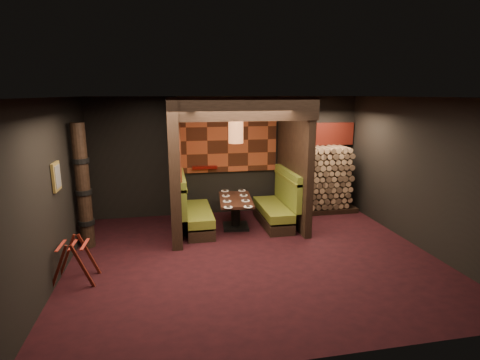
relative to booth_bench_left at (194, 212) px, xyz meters
name	(u,v)px	position (x,y,z in m)	size (l,w,h in m)	color
floor	(254,258)	(0.96, -1.65, -0.41)	(6.50, 5.50, 0.02)	black
ceiling	(255,97)	(0.96, -1.65, 2.46)	(6.50, 5.50, 0.02)	black
wall_back	(229,156)	(0.96, 1.11, 1.02)	(6.50, 0.02, 2.85)	black
wall_front	(316,241)	(0.96, -4.41, 1.02)	(6.50, 0.02, 2.85)	black
wall_left	(53,190)	(-2.30, -1.65, 1.02)	(0.02, 5.50, 2.85)	black
wall_right	(421,174)	(4.22, -1.65, 1.02)	(0.02, 5.50, 2.85)	black
partition_left	(174,166)	(-0.39, 0.00, 1.02)	(0.20, 2.20, 2.85)	black
partition_right	(293,162)	(2.26, 0.05, 1.02)	(0.15, 2.10, 2.85)	black
header_beam	(245,109)	(0.94, -0.95, 2.23)	(2.85, 0.18, 0.44)	black
tapa_back_panel	(228,140)	(0.94, 1.06, 1.42)	(2.40, 0.06, 1.55)	#9A4021
tapa_side_panel	(178,145)	(-0.27, 0.17, 1.45)	(0.04, 1.85, 1.45)	#9A4021
lacquer_shelf	(205,167)	(0.36, 1.00, 0.78)	(0.60, 0.12, 0.07)	#550A06
booth_bench_left	(194,212)	(0.00, 0.00, 0.00)	(0.68, 1.60, 1.14)	black
booth_bench_right	(277,207)	(1.89, 0.00, 0.00)	(0.68, 1.60, 1.14)	black
dining_table	(236,209)	(0.92, -0.07, 0.04)	(0.82, 1.34, 0.67)	black
place_settings	(236,198)	(0.92, -0.07, 0.29)	(0.72, 1.53, 0.03)	white
pendant_lamp	(236,132)	(0.92, -0.12, 1.72)	(0.31, 0.31, 0.95)	#A36137
framed_picture	(56,177)	(-2.25, -1.55, 1.22)	(0.05, 0.36, 0.46)	olive
luggage_rack	(74,259)	(-2.01, -1.98, -0.02)	(0.71, 0.51, 0.76)	#45130C
totem_column	(83,187)	(-2.09, -0.55, 0.79)	(0.31, 0.31, 2.40)	black
firewood_stack	(322,180)	(3.25, 0.70, 0.42)	(1.73, 0.70, 1.64)	black
mosaic_header	(319,134)	(3.25, 1.03, 1.52)	(1.83, 0.10, 0.56)	maroon
bay_front_post	(293,160)	(2.35, 0.31, 1.02)	(0.08, 0.08, 2.85)	black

